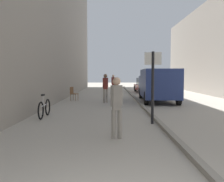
% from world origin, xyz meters
% --- Properties ---
extents(ground_plane, '(80.00, 80.00, 0.00)m').
position_xyz_m(ground_plane, '(0.00, 12.00, 0.00)').
color(ground_plane, '#A8A093').
extents(kerb_strip, '(0.16, 40.00, 0.12)m').
position_xyz_m(kerb_strip, '(1.58, 12.00, 0.06)').
color(kerb_strip, gray).
rests_on(kerb_strip, ground_plane).
extents(pedestrian_main_foreground, '(0.34, 0.27, 1.82)m').
position_xyz_m(pedestrian_main_foreground, '(-0.54, 13.12, 1.05)').
color(pedestrian_main_foreground, gray).
rests_on(pedestrian_main_foreground, ground_plane).
extents(pedestrian_mid_block, '(0.35, 0.23, 1.78)m').
position_xyz_m(pedestrian_mid_block, '(0.00, 19.81, 1.03)').
color(pedestrian_mid_block, '#2D3851').
rests_on(pedestrian_mid_block, ground_plane).
extents(pedestrian_far_crossing, '(0.34, 0.23, 1.71)m').
position_xyz_m(pedestrian_far_crossing, '(0.01, 4.53, 0.99)').
color(pedestrian_far_crossing, gray).
rests_on(pedestrian_far_crossing, ground_plane).
extents(delivery_van, '(2.32, 5.62, 2.12)m').
position_xyz_m(delivery_van, '(2.92, 13.80, 1.16)').
color(delivery_van, navy).
rests_on(delivery_van, ground_plane).
extents(parked_car, '(2.02, 4.29, 1.45)m').
position_xyz_m(parked_car, '(3.26, 21.81, 0.71)').
color(parked_car, maroon).
rests_on(parked_car, ground_plane).
extents(street_sign_post, '(0.60, 0.12, 2.60)m').
position_xyz_m(street_sign_post, '(1.34, 6.53, 1.55)').
color(street_sign_post, black).
rests_on(street_sign_post, ground_plane).
extents(bicycle_leaning, '(0.10, 1.77, 0.98)m').
position_xyz_m(bicycle_leaning, '(-2.94, 7.84, 0.38)').
color(bicycle_leaning, black).
rests_on(bicycle_leaning, ground_plane).
extents(cafe_chair_near_window, '(0.56, 0.56, 0.94)m').
position_xyz_m(cafe_chair_near_window, '(-2.79, 14.29, 0.55)').
color(cafe_chair_near_window, brown).
rests_on(cafe_chair_near_window, ground_plane).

